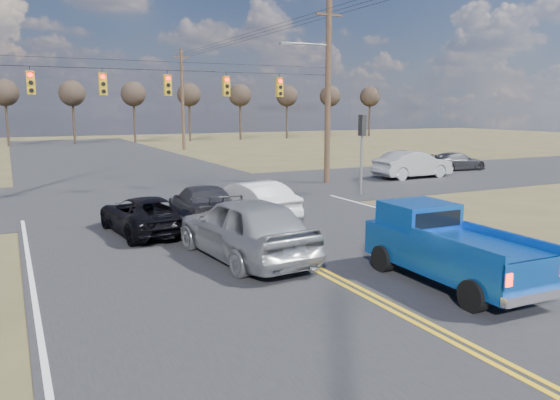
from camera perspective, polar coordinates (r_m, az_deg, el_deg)
name	(u,v)px	position (r m, az deg, el deg)	size (l,w,h in m)	color
ground	(408,317)	(11.71, 13.20, -11.81)	(160.00, 160.00, 0.00)	brown
road_main	(230,225)	(20.09, -5.25, -2.58)	(14.00, 120.00, 0.02)	#28282B
road_cross	(171,194)	(27.58, -11.29, 0.61)	(120.00, 12.00, 0.02)	#28282B
signal_gantry	(179,90)	(27.20, -10.49, 11.21)	(19.60, 4.83, 10.00)	#473323
utility_poles	(173,86)	(26.31, -11.09, 11.61)	(19.60, 58.32, 10.00)	#473323
treeline	(130,84)	(36.02, -15.44, 11.62)	(87.00, 117.80, 7.40)	#33261C
pickup_truck	(447,248)	(13.85, 17.08, -4.78)	(2.03, 4.90, 1.83)	black
silver_suv	(245,227)	(15.33, -3.71, -2.88)	(2.16, 5.38, 1.83)	gray
black_suv	(144,215)	(19.10, -14.00, -1.52)	(2.11, 4.58, 1.27)	black
white_car_queue	(251,201)	(20.74, -3.06, -0.06)	(1.59, 4.55, 1.50)	silver
dgrey_car_queue	(203,204)	(20.28, -8.05, -0.45)	(2.01, 4.94, 1.43)	#302F34
cross_car_east_near	(413,165)	(34.16, 13.72, 3.62)	(5.02, 1.75, 1.65)	#9DA1A5
cross_car_east_far	(457,161)	(39.23, 17.97, 3.85)	(4.22, 1.71, 1.22)	#343439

